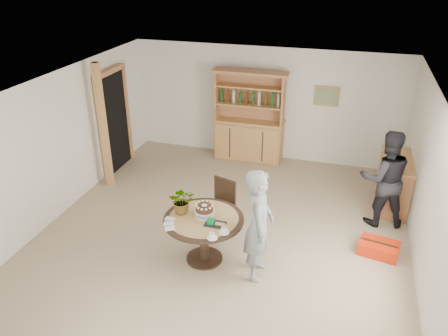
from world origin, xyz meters
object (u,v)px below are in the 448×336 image
Objects in this scene: teen_boy at (259,225)px; sideboard at (394,183)px; hutch at (249,130)px; adult_person at (385,179)px; dining_chair at (221,203)px; red_suitcase at (379,248)px; dining_table at (204,226)px.

sideboard is at bearing -46.85° from teen_boy.
hutch is 3.40m from adult_person.
hutch is 3.29m from sideboard.
dining_chair reaches higher than sideboard.
adult_person is at bearing -34.40° from hutch.
hutch reaches higher than dining_chair.
adult_person is 2.59× the size of red_suitcase.
hutch is 1.70× the size of dining_table.
sideboard is 1.89× the size of red_suitcase.
dining_chair is at bearing 9.33° from adult_person.
dining_chair is at bearing -85.33° from hutch.
sideboard is at bearing 41.82° from dining_table.
hutch is at bearing 145.50° from red_suitcase.
sideboard is (3.04, -1.24, -0.22)m from hutch.
dining_chair is at bearing 88.35° from dining_table.
adult_person is at bearing 39.19° from dining_chair.
dining_table is (-2.82, -2.53, 0.13)m from sideboard.
adult_person is (-0.24, -0.68, 0.39)m from sideboard.
dining_chair is 0.55× the size of teen_boy.
dining_table is 3.19m from adult_person.
dining_table is 0.83m from dining_chair.
adult_person reaches higher than sideboard.
teen_boy reaches higher than sideboard.
dining_table is 2.79m from red_suitcase.
red_suitcase is (2.56, 0.09, -0.43)m from dining_chair.
adult_person reaches higher than dining_table.
red_suitcase is at bearing 19.45° from dining_table.
adult_person reaches higher than teen_boy.
hutch reaches higher than sideboard.
sideboard is 1.33× the size of dining_chair.
dining_chair reaches higher than red_suitcase.
hutch is 4.04m from red_suitcase.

